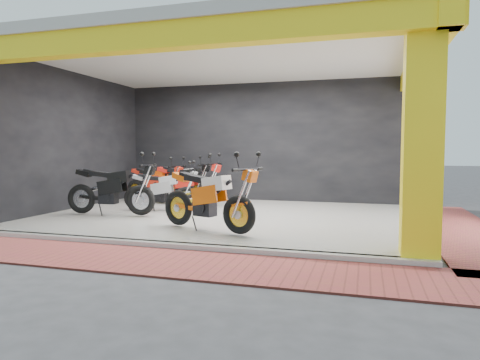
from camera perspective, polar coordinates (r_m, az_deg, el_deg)
The scene contains 17 objects.
ground at distance 7.87m, azimuth -6.52°, elevation -7.44°, with size 80.00×80.00×0.00m, color #2D2D30.
showroom_floor at distance 9.70m, azimuth -1.90°, elevation -4.94°, with size 8.00×6.00×0.10m, color white.
showroom_ceiling at distance 9.80m, azimuth -1.95°, elevation 16.02°, with size 8.40×6.40×0.20m, color beige.
back_wall at distance 12.57m, azimuth 2.54°, elevation 4.87°, with size 8.20×0.20×3.50m, color black.
left_wall at distance 11.55m, azimuth -21.68°, elevation 4.67°, with size 0.20×6.20×3.50m, color black.
corner_column at distance 6.40m, azimuth 23.11°, elevation 5.40°, with size 0.50×0.50×3.50m, color yellow.
header_beam_front at distance 7.02m, azimuth -10.09°, elevation 18.30°, with size 8.40×0.30×0.40m, color yellow.
header_beam_right at distance 9.32m, azimuth 22.94°, elevation 14.47°, with size 0.30×6.40×0.40m, color yellow.
floor_kerb at distance 6.95m, azimuth -9.83°, elevation -8.59°, with size 8.00×0.20×0.10m, color white.
paver_front at distance 6.29m, azimuth -13.02°, elevation -10.30°, with size 9.00×1.40×0.03m, color brown.
paver_right at distance 9.40m, azimuth 27.27°, elevation -5.89°, with size 1.40×7.00×0.03m, color brown.
moto_hero at distance 7.27m, azimuth -0.14°, elevation -2.10°, with size 2.24×0.83×1.37m, color #D85509, non-canonical shape.
moto_row_a at distance 10.28m, azimuth -7.27°, elevation -0.93°, with size 1.89×0.70×1.16m, color #95979C, non-canonical shape.
moto_row_b at distance 9.62m, azimuth -13.14°, elevation -0.74°, with size 2.22×0.82×1.36m, color black, non-canonical shape.
moto_row_c at distance 11.64m, azimuth -9.00°, elevation -0.20°, with size 2.02×0.75×1.23m, color red, non-canonical shape.
moto_row_d at distance 11.16m, azimuth -4.22°, elevation -0.10°, with size 2.17×0.80×1.32m, color red, non-canonical shape.
moto_row_e at distance 12.52m, azimuth -5.41°, elevation 0.16°, with size 2.04×0.76×1.25m, color black, non-canonical shape.
Camera 1 is at (3.02, -7.10, 1.56)m, focal length 32.00 mm.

